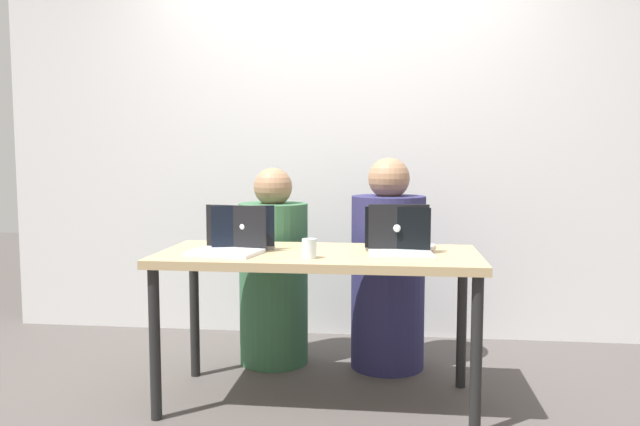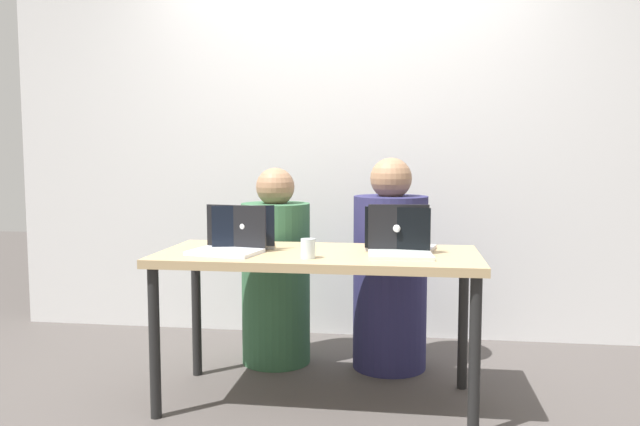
{
  "view_description": "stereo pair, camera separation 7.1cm",
  "coord_description": "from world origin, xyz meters",
  "px_view_note": "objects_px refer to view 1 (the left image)",
  "views": [
    {
      "loc": [
        0.35,
        -2.89,
        1.19
      ],
      "look_at": [
        0.0,
        0.07,
        0.91
      ],
      "focal_mm": 35.0,
      "sensor_mm": 36.0,
      "label": 1
    },
    {
      "loc": [
        0.42,
        -2.88,
        1.19
      ],
      "look_at": [
        0.0,
        0.07,
        0.91
      ],
      "focal_mm": 35.0,
      "sensor_mm": 36.0,
      "label": 2
    }
  ],
  "objects_px": {
    "person_on_right": "(388,275)",
    "laptop_front_right": "(400,244)",
    "laptop_back_left": "(243,239)",
    "water_glass_center": "(309,250)",
    "person_on_left": "(274,277)",
    "laptop_back_right": "(400,241)",
    "laptop_front_left": "(229,243)"
  },
  "relations": [
    {
      "from": "person_on_left",
      "to": "laptop_front_right",
      "type": "relative_size",
      "value": 3.69
    },
    {
      "from": "laptop_back_right",
      "to": "water_glass_center",
      "type": "height_order",
      "value": "laptop_back_right"
    },
    {
      "from": "person_on_right",
      "to": "laptop_front_right",
      "type": "bearing_deg",
      "value": 83.36
    },
    {
      "from": "laptop_front_left",
      "to": "water_glass_center",
      "type": "height_order",
      "value": "laptop_front_left"
    },
    {
      "from": "water_glass_center",
      "to": "person_on_left",
      "type": "bearing_deg",
      "value": 112.47
    },
    {
      "from": "person_on_right",
      "to": "water_glass_center",
      "type": "height_order",
      "value": "person_on_right"
    },
    {
      "from": "person_on_left",
      "to": "laptop_front_left",
      "type": "bearing_deg",
      "value": 88.07
    },
    {
      "from": "laptop_back_right",
      "to": "person_on_right",
      "type": "bearing_deg",
      "value": -72.7
    },
    {
      "from": "person_on_right",
      "to": "laptop_front_left",
      "type": "distance_m",
      "value": 1.0
    },
    {
      "from": "person_on_right",
      "to": "laptop_front_left",
      "type": "bearing_deg",
      "value": 28.32
    },
    {
      "from": "laptop_front_left",
      "to": "person_on_right",
      "type": "bearing_deg",
      "value": 52.35
    },
    {
      "from": "person_on_left",
      "to": "person_on_right",
      "type": "bearing_deg",
      "value": -173.93
    },
    {
      "from": "person_on_left",
      "to": "laptop_back_right",
      "type": "distance_m",
      "value": 0.89
    },
    {
      "from": "laptop_front_right",
      "to": "laptop_front_left",
      "type": "height_order",
      "value": "laptop_front_right"
    },
    {
      "from": "person_on_right",
      "to": "laptop_back_right",
      "type": "distance_m",
      "value": 0.53
    },
    {
      "from": "laptop_back_right",
      "to": "laptop_back_left",
      "type": "bearing_deg",
      "value": 11.34
    },
    {
      "from": "person_on_left",
      "to": "laptop_front_right",
      "type": "distance_m",
      "value": 0.97
    },
    {
      "from": "water_glass_center",
      "to": "laptop_back_right",
      "type": "bearing_deg",
      "value": 35.09
    },
    {
      "from": "person_on_right",
      "to": "laptop_front_right",
      "type": "relative_size",
      "value": 3.87
    },
    {
      "from": "laptop_back_left",
      "to": "water_glass_center",
      "type": "height_order",
      "value": "laptop_back_left"
    },
    {
      "from": "person_on_left",
      "to": "person_on_right",
      "type": "relative_size",
      "value": 0.95
    },
    {
      "from": "laptop_back_right",
      "to": "person_on_left",
      "type": "bearing_deg",
      "value": -22.82
    },
    {
      "from": "laptop_back_left",
      "to": "water_glass_center",
      "type": "distance_m",
      "value": 0.45
    },
    {
      "from": "laptop_front_right",
      "to": "person_on_right",
      "type": "bearing_deg",
      "value": 90.55
    },
    {
      "from": "person_on_right",
      "to": "laptop_front_right",
      "type": "height_order",
      "value": "person_on_right"
    },
    {
      "from": "person_on_right",
      "to": "water_glass_center",
      "type": "distance_m",
      "value": 0.85
    },
    {
      "from": "laptop_front_right",
      "to": "person_on_left",
      "type": "bearing_deg",
      "value": 134.61
    },
    {
      "from": "laptop_front_right",
      "to": "laptop_front_left",
      "type": "xyz_separation_m",
      "value": [
        -0.8,
        -0.03,
        -0.0
      ]
    },
    {
      "from": "person_on_right",
      "to": "laptop_front_left",
      "type": "height_order",
      "value": "person_on_right"
    },
    {
      "from": "person_on_left",
      "to": "laptop_front_right",
      "type": "height_order",
      "value": "person_on_left"
    },
    {
      "from": "person_on_right",
      "to": "laptop_back_left",
      "type": "distance_m",
      "value": 0.89
    },
    {
      "from": "person_on_right",
      "to": "laptop_back_right",
      "type": "relative_size",
      "value": 3.42
    }
  ]
}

